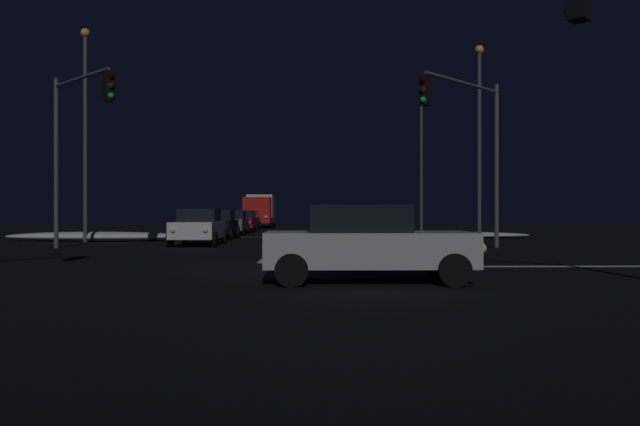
{
  "coord_description": "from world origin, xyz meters",
  "views": [
    {
      "loc": [
        1.33,
        -16.42,
        1.41
      ],
      "look_at": [
        1.75,
        12.02,
        1.4
      ],
      "focal_mm": 35.37,
      "sensor_mm": 36.0,
      "label": 1
    }
  ],
  "objects_px": {
    "sedan_black": "(217,224)",
    "traffic_signal_nw": "(76,127)",
    "sedan_blue": "(247,220)",
    "sedan_white": "(199,227)",
    "sedan_gray": "(232,222)",
    "streetlamp_right_far": "(421,157)",
    "traffic_signal_ne": "(469,129)",
    "streetlamp_right_near": "(479,129)",
    "streetlamp_left_near": "(85,120)",
    "sedan_red": "(242,221)",
    "sedan_silver_crossing": "(367,243)",
    "box_truck": "(260,209)"
  },
  "relations": [
    {
      "from": "traffic_signal_nw",
      "to": "streetlamp_left_near",
      "type": "distance_m",
      "value": 6.86
    },
    {
      "from": "sedan_white",
      "to": "streetlamp_right_near",
      "type": "xyz_separation_m",
      "value": [
        13.04,
        3.09,
        4.67
      ]
    },
    {
      "from": "box_truck",
      "to": "sedan_gray",
      "type": "bearing_deg",
      "value": -90.92
    },
    {
      "from": "sedan_black",
      "to": "traffic_signal_nw",
      "type": "height_order",
      "value": "traffic_signal_nw"
    },
    {
      "from": "sedan_red",
      "to": "streetlamp_right_far",
      "type": "distance_m",
      "value": 14.03
    },
    {
      "from": "streetlamp_right_near",
      "to": "traffic_signal_ne",
      "type": "bearing_deg",
      "value": -108.01
    },
    {
      "from": "traffic_signal_ne",
      "to": "streetlamp_right_near",
      "type": "bearing_deg",
      "value": 71.99
    },
    {
      "from": "sedan_blue",
      "to": "sedan_gray",
      "type": "bearing_deg",
      "value": -89.4
    },
    {
      "from": "traffic_signal_ne",
      "to": "streetlamp_right_near",
      "type": "height_order",
      "value": "streetlamp_right_near"
    },
    {
      "from": "sedan_red",
      "to": "sedan_silver_crossing",
      "type": "xyz_separation_m",
      "value": [
        6.15,
        -33.21,
        0.0
      ]
    },
    {
      "from": "sedan_black",
      "to": "streetlamp_left_near",
      "type": "distance_m",
      "value": 8.44
    },
    {
      "from": "streetlamp_right_near",
      "to": "traffic_signal_nw",
      "type": "bearing_deg",
      "value": -159.27
    },
    {
      "from": "sedan_blue",
      "to": "traffic_signal_ne",
      "type": "xyz_separation_m",
      "value": [
        11.19,
        -27.49,
        3.77
      ]
    },
    {
      "from": "box_truck",
      "to": "streetlamp_right_far",
      "type": "distance_m",
      "value": 18.5
    },
    {
      "from": "sedan_white",
      "to": "sedan_gray",
      "type": "relative_size",
      "value": 1.0
    },
    {
      "from": "traffic_signal_ne",
      "to": "traffic_signal_nw",
      "type": "height_order",
      "value": "traffic_signal_nw"
    },
    {
      "from": "sedan_gray",
      "to": "streetlamp_right_far",
      "type": "bearing_deg",
      "value": 25.24
    },
    {
      "from": "sedan_blue",
      "to": "sedan_black",
      "type": "bearing_deg",
      "value": -89.49
    },
    {
      "from": "sedan_black",
      "to": "sedan_blue",
      "type": "relative_size",
      "value": 1.0
    },
    {
      "from": "sedan_red",
      "to": "sedan_silver_crossing",
      "type": "height_order",
      "value": "same"
    },
    {
      "from": "sedan_silver_crossing",
      "to": "traffic_signal_ne",
      "type": "height_order",
      "value": "traffic_signal_ne"
    },
    {
      "from": "sedan_black",
      "to": "traffic_signal_ne",
      "type": "relative_size",
      "value": 0.66
    },
    {
      "from": "sedan_white",
      "to": "box_truck",
      "type": "relative_size",
      "value": 0.52
    },
    {
      "from": "sedan_silver_crossing",
      "to": "traffic_signal_nw",
      "type": "height_order",
      "value": "traffic_signal_nw"
    },
    {
      "from": "sedan_blue",
      "to": "streetlamp_right_near",
      "type": "distance_m",
      "value": 25.18
    },
    {
      "from": "traffic_signal_ne",
      "to": "streetlamp_left_near",
      "type": "relative_size",
      "value": 0.64
    },
    {
      "from": "sedan_red",
      "to": "traffic_signal_nw",
      "type": "relative_size",
      "value": 0.64
    },
    {
      "from": "streetlamp_left_near",
      "to": "sedan_gray",
      "type": "bearing_deg",
      "value": 59.26
    },
    {
      "from": "sedan_blue",
      "to": "streetlamp_right_near",
      "type": "height_order",
      "value": "streetlamp_right_near"
    },
    {
      "from": "streetlamp_right_far",
      "to": "sedan_white",
      "type": "bearing_deg",
      "value": -124.34
    },
    {
      "from": "sedan_white",
      "to": "sedan_gray",
      "type": "height_order",
      "value": "same"
    },
    {
      "from": "sedan_white",
      "to": "streetlamp_right_near",
      "type": "distance_m",
      "value": 14.2
    },
    {
      "from": "sedan_red",
      "to": "traffic_signal_ne",
      "type": "height_order",
      "value": "traffic_signal_ne"
    },
    {
      "from": "sedan_black",
      "to": "sedan_silver_crossing",
      "type": "distance_m",
      "value": 21.93
    },
    {
      "from": "sedan_red",
      "to": "box_truck",
      "type": "bearing_deg",
      "value": 88.87
    },
    {
      "from": "sedan_white",
      "to": "traffic_signal_ne",
      "type": "relative_size",
      "value": 0.66
    },
    {
      "from": "traffic_signal_ne",
      "to": "streetlamp_left_near",
      "type": "distance_m",
      "value": 18.19
    },
    {
      "from": "sedan_red",
      "to": "streetlamp_right_far",
      "type": "xyz_separation_m",
      "value": [
        13.19,
        0.42,
        4.75
      ]
    },
    {
      "from": "sedan_red",
      "to": "traffic_signal_ne",
      "type": "distance_m",
      "value": 25.11
    },
    {
      "from": "sedan_silver_crossing",
      "to": "sedan_red",
      "type": "bearing_deg",
      "value": 100.49
    },
    {
      "from": "sedan_white",
      "to": "sedan_silver_crossing",
      "type": "relative_size",
      "value": 1.0
    },
    {
      "from": "sedan_white",
      "to": "sedan_red",
      "type": "distance_m",
      "value": 18.67
    },
    {
      "from": "sedan_white",
      "to": "sedan_black",
      "type": "height_order",
      "value": "same"
    },
    {
      "from": "sedan_red",
      "to": "sedan_blue",
      "type": "height_order",
      "value": "same"
    },
    {
      "from": "streetlamp_right_far",
      "to": "sedan_gray",
      "type": "bearing_deg",
      "value": -154.76
    },
    {
      "from": "streetlamp_right_near",
      "to": "sedan_black",
      "type": "bearing_deg",
      "value": 165.49
    },
    {
      "from": "sedan_gray",
      "to": "streetlamp_right_far",
      "type": "distance_m",
      "value": 15.39
    },
    {
      "from": "sedan_silver_crossing",
      "to": "streetlamp_right_near",
      "type": "bearing_deg",
      "value": 68.22
    },
    {
      "from": "sedan_black",
      "to": "box_truck",
      "type": "height_order",
      "value": "box_truck"
    },
    {
      "from": "sedan_red",
      "to": "traffic_signal_nw",
      "type": "xyz_separation_m",
      "value": [
        -3.88,
        -22.04,
        3.86
      ]
    }
  ]
}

